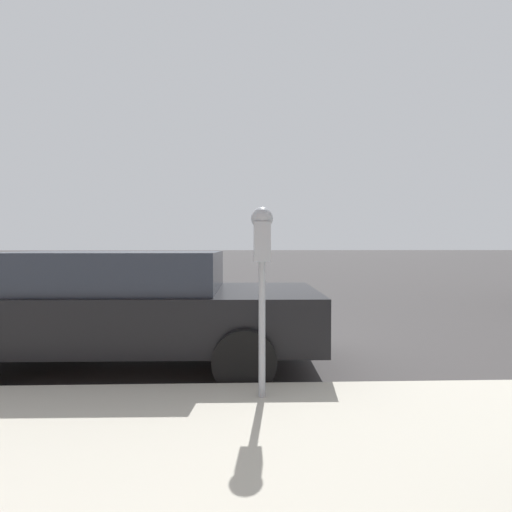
{
  "coord_description": "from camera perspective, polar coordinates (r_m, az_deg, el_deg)",
  "views": [
    {
      "loc": [
        -5.97,
        -0.73,
        1.47
      ],
      "look_at": [
        -2.46,
        -0.85,
        1.37
      ],
      "focal_mm": 28.0,
      "sensor_mm": 36.0,
      "label": 1
    }
  ],
  "objects": [
    {
      "name": "parking_meter",
      "position": [
        3.43,
        0.86,
        0.59
      ],
      "size": [
        0.21,
        0.19,
        1.64
      ],
      "color": "gray",
      "rests_on": "sidewalk"
    },
    {
      "name": "car_black",
      "position": [
        5.1,
        -18.26,
        -6.64
      ],
      "size": [
        2.07,
        4.56,
        1.39
      ],
      "rotation": [
        0.0,
        0.0,
        3.13
      ],
      "color": "black",
      "rests_on": "ground_plane"
    },
    {
      "name": "ground_plane",
      "position": [
        6.19,
        -8.9,
        -12.15
      ],
      "size": [
        220.0,
        220.0,
        0.0
      ],
      "primitive_type": "plane",
      "color": "#3D3A3A"
    }
  ]
}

